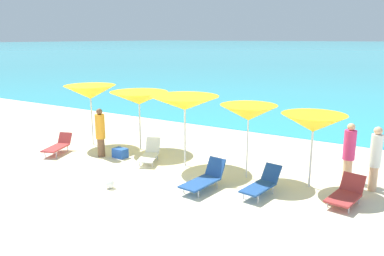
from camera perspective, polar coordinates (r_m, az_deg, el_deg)
The scene contains 16 objects.
ground_plane at distance 19.10m, azimuth 9.30°, elevation -0.33°, with size 50.00×100.00×0.30m, color beige.
umbrella_0 at distance 15.91m, azimuth -14.70°, elevation 5.11°, with size 2.23×2.23×2.41m.
umbrella_1 at distance 14.85m, azimuth -7.77°, elevation 4.37°, with size 2.24×2.24×2.25m.
umbrella_2 at distance 12.76m, azimuth -1.07°, elevation 3.68°, with size 2.36×2.36×2.38m.
umbrella_3 at distance 11.75m, azimuth 8.29°, elevation 2.22°, with size 1.80×1.80×2.28m.
umbrella_4 at distance 11.41m, azimuth 17.39°, elevation 0.68°, with size 1.85×1.85×2.16m.
lounge_chair_0 at distance 11.20m, azimuth 1.88°, elevation -7.36°, with size 0.75×1.61×0.78m.
lounge_chair_1 at distance 15.39m, azimuth -19.03°, elevation -2.41°, with size 0.96×1.48×0.67m.
lounge_chair_2 at distance 11.01m, azimuth 21.69°, elevation -8.90°, with size 0.81×1.41×0.68m.
lounge_chair_3 at distance 10.99m, azimuth 10.25°, elevation -7.98°, with size 0.71×1.55×0.72m.
lounge_chair_4 at distance 13.68m, azimuth -6.21°, elevation -3.72°, with size 1.03×1.48×0.73m.
beachgoer_0 at distance 14.39m, azimuth -13.30°, elevation -0.49°, with size 0.35×0.35×1.78m.
beachgoer_1 at distance 12.01m, azimuth 25.31°, elevation -3.83°, with size 0.31×0.31×1.86m.
beachgoer_2 at distance 12.49m, azimuth 22.05°, elevation -3.14°, with size 0.35×0.35×1.79m.
beach_ball at distance 11.54m, azimuth -11.98°, elevation -7.98°, with size 0.28×0.28×0.28m, color white.
cooler_box at distance 14.32m, azimuth -10.49°, elevation -3.61°, with size 0.50×0.36×0.34m, color blue.
Camera 1 is at (7.05, -7.20, 4.25)m, focal length 36.35 mm.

